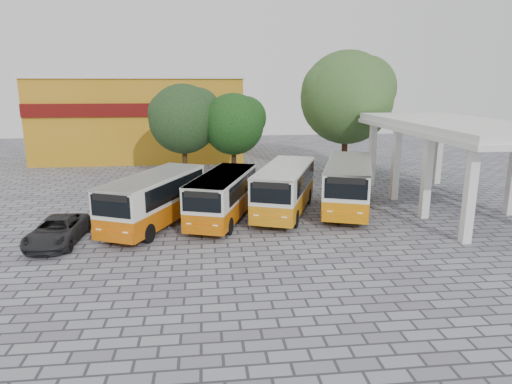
{
  "coord_description": "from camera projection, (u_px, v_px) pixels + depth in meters",
  "views": [
    {
      "loc": [
        -4.75,
        -22.41,
        7.67
      ],
      "look_at": [
        -1.84,
        3.03,
        1.5
      ],
      "focal_mm": 32.0,
      "sensor_mm": 36.0,
      "label": 1
    }
  ],
  "objects": [
    {
      "name": "bus_centre_left",
      "position": [
        223.0,
        194.0,
        25.68
      ],
      "size": [
        4.49,
        7.88,
        2.66
      ],
      "rotation": [
        0.0,
        0.0,
        -0.33
      ],
      "color": "#B45300",
      "rests_on": "ground"
    },
    {
      "name": "terminal_shelter",
      "position": [
        455.0,
        129.0,
        27.84
      ],
      "size": [
        6.8,
        15.8,
        5.4
      ],
      "color": "silver",
      "rests_on": "ground"
    },
    {
      "name": "bus_far_left",
      "position": [
        155.0,
        197.0,
        24.64
      ],
      "size": [
        5.39,
        8.38,
        2.81
      ],
      "rotation": [
        0.0,
        0.0,
        -0.43
      ],
      "color": "#BA5203",
      "rests_on": "ground"
    },
    {
      "name": "parked_car",
      "position": [
        57.0,
        231.0,
        22.16
      ],
      "size": [
        2.34,
        4.72,
        1.29
      ],
      "primitive_type": "imported",
      "rotation": [
        0.0,
        0.0,
        -0.05
      ],
      "color": "black",
      "rests_on": "ground"
    },
    {
      "name": "tree_right",
      "position": [
        348.0,
        94.0,
        38.55
      ],
      "size": [
        8.24,
        7.84,
        10.33
      ],
      "color": "#492A16",
      "rests_on": "ground"
    },
    {
      "name": "tree_left",
      "position": [
        184.0,
        117.0,
        35.22
      ],
      "size": [
        5.64,
        5.37,
        7.6
      ],
      "color": "#3E2912",
      "rests_on": "ground"
    },
    {
      "name": "tree_middle",
      "position": [
        234.0,
        122.0,
        35.14
      ],
      "size": [
        4.97,
        4.73,
        6.9
      ],
      "color": "#302111",
      "rests_on": "ground"
    },
    {
      "name": "ground",
      "position": [
        297.0,
        232.0,
        23.96
      ],
      "size": [
        90.0,
        90.0,
        0.0
      ],
      "primitive_type": "plane",
      "color": "slate",
      "rests_on": "ground"
    },
    {
      "name": "bus_centre_right",
      "position": [
        285.0,
        186.0,
        27.05
      ],
      "size": [
        5.07,
        8.51,
        2.87
      ],
      "rotation": [
        0.0,
        0.0,
        -0.36
      ],
      "color": "#C17509",
      "rests_on": "ground"
    },
    {
      "name": "bus_far_right",
      "position": [
        348.0,
        182.0,
        27.8
      ],
      "size": [
        5.18,
        8.91,
        3.01
      ],
      "rotation": [
        0.0,
        0.0,
        -0.34
      ],
      "color": "#C36E01",
      "rests_on": "ground"
    },
    {
      "name": "shophouse_block",
      "position": [
        142.0,
        117.0,
        46.87
      ],
      "size": [
        20.4,
        10.4,
        8.3
      ],
      "color": "#AD7613",
      "rests_on": "ground"
    }
  ]
}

